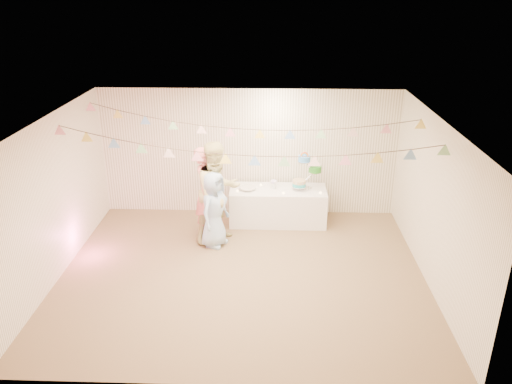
{
  "coord_description": "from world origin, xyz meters",
  "views": [
    {
      "loc": [
        0.48,
        -7.12,
        4.46
      ],
      "look_at": [
        0.2,
        0.8,
        1.15
      ],
      "focal_mm": 35.0,
      "sensor_mm": 36.0,
      "label": 1
    }
  ],
  "objects_px": {
    "person_adult_a": "(207,193)",
    "table": "(278,206)",
    "cake_stand": "(307,170)",
    "person_child": "(214,209)",
    "person_adult_b": "(218,192)"
  },
  "relations": [
    {
      "from": "table",
      "to": "person_adult_a",
      "type": "distance_m",
      "value": 1.56
    },
    {
      "from": "person_adult_a",
      "to": "person_child",
      "type": "bearing_deg",
      "value": -146.18
    },
    {
      "from": "cake_stand",
      "to": "person_child",
      "type": "distance_m",
      "value": 2.04
    },
    {
      "from": "cake_stand",
      "to": "person_child",
      "type": "xyz_separation_m",
      "value": [
        -1.71,
        -1.05,
        -0.4
      ]
    },
    {
      "from": "table",
      "to": "cake_stand",
      "type": "relative_size",
      "value": 2.67
    },
    {
      "from": "cake_stand",
      "to": "person_child",
      "type": "bearing_deg",
      "value": -148.55
    },
    {
      "from": "cake_stand",
      "to": "table",
      "type": "bearing_deg",
      "value": -174.81
    },
    {
      "from": "person_adult_b",
      "to": "table",
      "type": "bearing_deg",
      "value": -2.9
    },
    {
      "from": "cake_stand",
      "to": "person_adult_a",
      "type": "height_order",
      "value": "person_adult_a"
    },
    {
      "from": "table",
      "to": "person_adult_a",
      "type": "relative_size",
      "value": 1.07
    },
    {
      "from": "person_child",
      "to": "person_adult_b",
      "type": "bearing_deg",
      "value": 12.62
    },
    {
      "from": "table",
      "to": "person_adult_a",
      "type": "xyz_separation_m",
      "value": [
        -1.32,
        -0.64,
        0.53
      ]
    },
    {
      "from": "cake_stand",
      "to": "person_adult_b",
      "type": "xyz_separation_m",
      "value": [
        -1.66,
        -0.83,
        -0.15
      ]
    },
    {
      "from": "person_adult_a",
      "to": "table",
      "type": "bearing_deg",
      "value": -55.25
    },
    {
      "from": "table",
      "to": "person_adult_a",
      "type": "bearing_deg",
      "value": -154.29
    }
  ]
}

